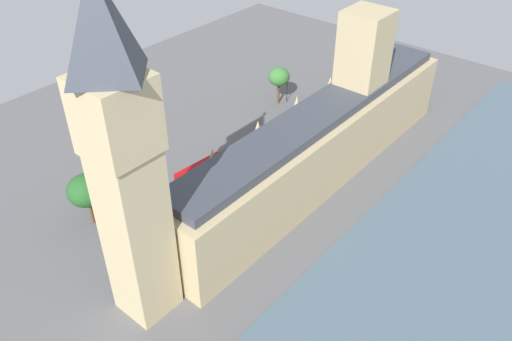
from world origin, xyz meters
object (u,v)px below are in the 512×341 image
object	(u,v)px
car_silver_by_river_gate	(301,128)
pedestrian_trailing	(298,147)
clock_tower	(124,162)
car_dark_green_midblock	(263,150)
car_blue_opposite_hall	(318,102)
plane_tree_corner	(107,181)
parliament_building	(323,137)
double_decker_bus_under_trees	(201,174)
street_lamp_leading	(287,86)
plane_tree_far_end	(86,190)
car_yellow_cab_near_tower	(141,220)
plane_tree_kerbside	(279,77)

from	to	relation	value
car_silver_by_river_gate	pedestrian_trailing	size ratio (longest dim) A/B	3.16
clock_tower	car_dark_green_midblock	distance (m)	49.00
car_blue_opposite_hall	plane_tree_corner	size ratio (longest dim) A/B	0.58
parliament_building	pedestrian_trailing	world-z (taller)	parliament_building
car_dark_green_midblock	double_decker_bus_under_trees	world-z (taller)	double_decker_bus_under_trees
car_blue_opposite_hall	street_lamp_leading	bearing A→B (deg)	-153.41
car_silver_by_river_gate	plane_tree_corner	bearing A→B (deg)	81.55
double_decker_bus_under_trees	plane_tree_far_end	xyz separation A→B (m)	(6.91, 19.66, 4.45)
clock_tower	car_blue_opposite_hall	distance (m)	71.43
car_blue_opposite_hall	plane_tree_far_end	size ratio (longest dim) A/B	0.45
double_decker_bus_under_trees	car_dark_green_midblock	bearing A→B (deg)	-92.46
parliament_building	plane_tree_corner	world-z (taller)	parliament_building
plane_tree_corner	pedestrian_trailing	bearing A→B (deg)	-112.57
double_decker_bus_under_trees	street_lamp_leading	distance (m)	37.96
car_blue_opposite_hall	plane_tree_far_end	xyz separation A→B (m)	(6.00, 60.06, 6.20)
double_decker_bus_under_trees	pedestrian_trailing	distance (m)	22.67
parliament_building	car_dark_green_midblock	xyz separation A→B (m)	(12.90, 2.19, -7.40)
parliament_building	street_lamp_leading	xyz separation A→B (m)	(22.90, -19.16, -4.13)
plane_tree_far_end	plane_tree_corner	size ratio (longest dim) A/B	1.31
double_decker_bus_under_trees	street_lamp_leading	size ratio (longest dim) A/B	1.81
car_blue_opposite_hall	car_yellow_cab_near_tower	xyz separation A→B (m)	(-0.58, 54.87, 0.00)
plane_tree_corner	plane_tree_far_end	bearing A→B (deg)	105.62
parliament_building	car_blue_opposite_hall	size ratio (longest dim) A/B	16.98
parliament_building	car_blue_opposite_hall	bearing A→B (deg)	-54.75
car_blue_opposite_hall	car_silver_by_river_gate	xyz separation A→B (m)	(-3.67, 12.23, 0.00)
parliament_building	street_lamp_leading	bearing A→B (deg)	-39.91
car_silver_by_river_gate	car_blue_opposite_hall	bearing A→B (deg)	-67.29
car_blue_opposite_hall	pedestrian_trailing	xyz separation A→B (m)	(-7.68, 18.85, -0.19)
double_decker_bus_under_trees	plane_tree_kerbside	distance (m)	36.46
car_blue_opposite_hall	car_yellow_cab_near_tower	distance (m)	54.87
car_blue_opposite_hall	double_decker_bus_under_trees	distance (m)	40.45
car_blue_opposite_hall	clock_tower	bearing A→B (deg)	-75.73
car_dark_green_midblock	street_lamp_leading	size ratio (longest dim) A/B	0.82
car_yellow_cab_near_tower	car_silver_by_river_gate	bearing A→B (deg)	-92.34
car_silver_by_river_gate	plane_tree_far_end	xyz separation A→B (m)	(9.67, 47.83, 6.20)
clock_tower	double_decker_bus_under_trees	world-z (taller)	clock_tower
plane_tree_far_end	plane_tree_kerbside	world-z (taller)	plane_tree_far_end
parliament_building	double_decker_bus_under_trees	xyz separation A→B (m)	(14.97, 17.94, -5.65)
clock_tower	car_blue_opposite_hall	bearing A→B (deg)	-77.09
car_blue_opposite_hall	plane_tree_corner	bearing A→B (deg)	-96.27
plane_tree_kerbside	double_decker_bus_under_trees	bearing A→B (deg)	104.33
parliament_building	plane_tree_corner	distance (m)	40.19
clock_tower	plane_tree_far_end	size ratio (longest dim) A/B	4.95
car_silver_by_river_gate	double_decker_bus_under_trees	bearing A→B (deg)	90.41
parliament_building	car_blue_opposite_hall	distance (m)	28.49
pedestrian_trailing	plane_tree_far_end	size ratio (longest dim) A/B	0.16
car_blue_opposite_hall	plane_tree_far_end	distance (m)	60.67
plane_tree_kerbside	plane_tree_far_end	bearing A→B (deg)	92.14
car_blue_opposite_hall	street_lamp_leading	world-z (taller)	street_lamp_leading
plane_tree_corner	car_silver_by_river_gate	bearing A→B (deg)	-104.46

